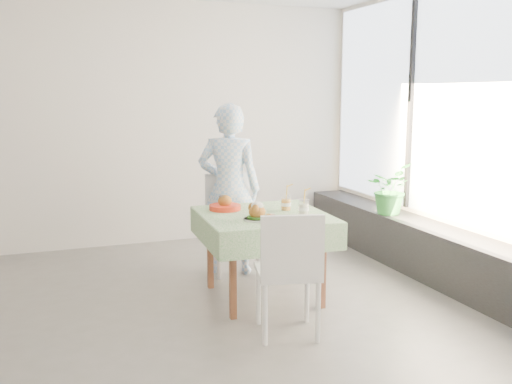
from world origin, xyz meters
name	(u,v)px	position (x,y,z in m)	size (l,w,h in m)	color
floor	(144,327)	(0.00, 0.00, 0.00)	(6.00, 6.00, 0.00)	#5E5B59
wall_back	(102,125)	(0.00, 2.50, 1.40)	(6.00, 0.02, 2.80)	silver
wall_front	(262,206)	(0.00, -2.50, 1.40)	(6.00, 0.02, 2.80)	silver
wall_right	(474,133)	(3.00, 0.00, 1.40)	(0.02, 5.00, 2.80)	silver
window_pane	(473,105)	(2.97, 0.00, 1.65)	(0.01, 4.80, 2.18)	#D1E0F9
window_ledge	(448,259)	(2.80, 0.00, 0.25)	(0.40, 4.80, 0.50)	black
cafe_table	(264,246)	(1.09, 0.29, 0.46)	(1.08, 1.08, 0.74)	brown
chair_far	(233,242)	(1.07, 1.08, 0.30)	(0.48, 0.48, 0.96)	white
chair_near	(287,297)	(0.97, -0.49, 0.29)	(0.53, 0.53, 0.93)	white
diner	(229,189)	(1.04, 1.08, 0.83)	(0.61, 0.40, 1.66)	#96C3F0
main_dish	(259,214)	(0.96, 0.07, 0.79)	(0.30, 0.30, 0.15)	white
juice_cup_orange	(286,203)	(1.32, 0.36, 0.80)	(0.09, 0.09, 0.26)	white
juice_cup_lemonade	(304,208)	(1.38, 0.12, 0.80)	(0.09, 0.09, 0.26)	white
second_dish	(225,205)	(0.83, 0.56, 0.78)	(0.28, 0.28, 0.13)	#B42612
potted_plant	(389,188)	(2.73, 0.90, 0.77)	(0.48, 0.42, 0.54)	#2A7F32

